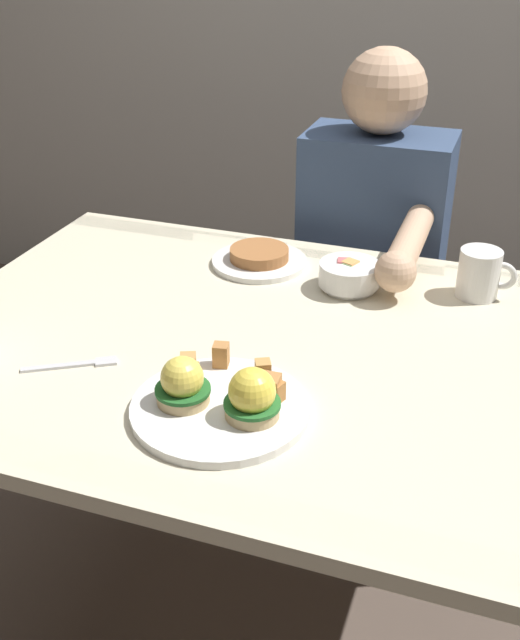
{
  "coord_description": "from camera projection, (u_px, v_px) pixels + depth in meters",
  "views": [
    {
      "loc": [
        0.39,
        -1.09,
        1.41
      ],
      "look_at": [
        0.01,
        0.0,
        0.78
      ],
      "focal_mm": 42.88,
      "sensor_mm": 36.0,
      "label": 1
    }
  ],
  "objects": [
    {
      "name": "fruit_bowl",
      "position": [
        349.0,
        275.0,
        1.5
      ],
      "size": [
        0.12,
        0.12,
        0.06
      ],
      "color": "white",
      "rests_on": "dining_table"
    },
    {
      "name": "diner_person",
      "position": [
        371.0,
        259.0,
        1.85
      ],
      "size": [
        0.34,
        0.54,
        1.14
      ],
      "color": "#33333D",
      "rests_on": "ground_plane"
    },
    {
      "name": "eggs_benedict_plate",
      "position": [
        221.0,
        398.0,
        1.13
      ],
      "size": [
        0.27,
        0.27,
        0.09
      ],
      "color": "white",
      "rests_on": "dining_table"
    },
    {
      "name": "fork",
      "position": [
        76.0,
        365.0,
        1.26
      ],
      "size": [
        0.14,
        0.1,
        0.0
      ],
      "color": "silver",
      "rests_on": "dining_table"
    },
    {
      "name": "coffee_mug",
      "position": [
        480.0,
        272.0,
        1.46
      ],
      "size": [
        0.11,
        0.08,
        0.09
      ],
      "color": "white",
      "rests_on": "dining_table"
    },
    {
      "name": "dining_table",
      "position": [
        255.0,
        390.0,
        1.39
      ],
      "size": [
        1.2,
        0.9,
        0.74
      ],
      "color": "beige",
      "rests_on": "ground_plane"
    },
    {
      "name": "ground_plane",
      "position": [
        256.0,
        627.0,
        1.69
      ],
      "size": [
        6.0,
        6.0,
        0.0
      ],
      "primitive_type": "plane",
      "color": "brown"
    },
    {
      "name": "side_plate",
      "position": [
        259.0,
        258.0,
        1.61
      ],
      "size": [
        0.2,
        0.2,
        0.04
      ],
      "color": "white",
      "rests_on": "dining_table"
    }
  ]
}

